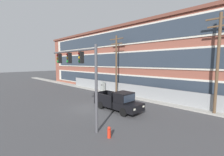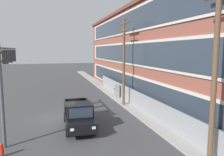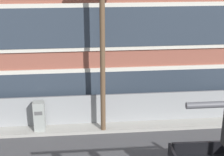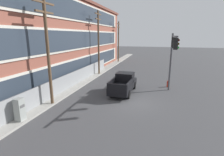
{
  "view_description": "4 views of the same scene",
  "coord_description": "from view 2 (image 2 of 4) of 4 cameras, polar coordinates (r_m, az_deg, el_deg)",
  "views": [
    {
      "loc": [
        12.72,
        -10.06,
        4.96
      ],
      "look_at": [
        -1.02,
        4.08,
        2.94
      ],
      "focal_mm": 24.0,
      "sensor_mm": 36.0,
      "label": 1
    },
    {
      "loc": [
        18.5,
        -0.72,
        5.79
      ],
      "look_at": [
        -0.81,
        4.81,
        3.22
      ],
      "focal_mm": 35.0,
      "sensor_mm": 36.0,
      "label": 2
    },
    {
      "loc": [
        -3.65,
        -9.84,
        8.8
      ],
      "look_at": [
        -2.18,
        5.2,
        3.53
      ],
      "focal_mm": 55.0,
      "sensor_mm": 36.0,
      "label": 3
    },
    {
      "loc": [
        -14.99,
        -2.44,
        6.01
      ],
      "look_at": [
        0.64,
        1.96,
        2.01
      ],
      "focal_mm": 28.0,
      "sensor_mm": 36.0,
      "label": 4
    }
  ],
  "objects": [
    {
      "name": "brick_mill_building",
      "position": [
        22.26,
        19.77,
        5.98
      ],
      "size": [
        52.41,
        9.17,
        10.87
      ],
      "color": "brown",
      "rests_on": "ground"
    },
    {
      "name": "utility_pole_near_corner",
      "position": [
        22.26,
        3.11,
        5.16
      ],
      "size": [
        2.59,
        0.26,
        8.95
      ],
      "color": "brown",
      "rests_on": "ground"
    },
    {
      "name": "electrical_cabinet",
      "position": [
        25.98,
        1.2,
        -3.59
      ],
      "size": [
        0.57,
        0.54,
        1.77
      ],
      "color": "#939993",
      "rests_on": "ground"
    },
    {
      "name": "utility_pole_midblock",
      "position": [
        11.26,
        25.38,
        3.56
      ],
      "size": [
        2.37,
        0.26,
        9.46
      ],
      "color": "brown",
      "rests_on": "ground"
    },
    {
      "name": "fire_hydrant",
      "position": [
        13.89,
        -26.92,
        -16.45
      ],
      "size": [
        0.24,
        0.24,
        0.78
      ],
      "color": "red",
      "rests_on": "ground"
    },
    {
      "name": "sidewalk_building_side",
      "position": [
        20.9,
        6.89,
        -8.62
      ],
      "size": [
        80.0,
        1.61,
        0.16
      ],
      "primitive_type": "cube",
      "color": "#9E9B93",
      "rests_on": "ground"
    },
    {
      "name": "traffic_signal_mast",
      "position": [
        16.02,
        -25.83,
        2.17
      ],
      "size": [
        6.36,
        0.43,
        6.2
      ],
      "color": "#4C4C51",
      "rests_on": "ground"
    },
    {
      "name": "ground_plane",
      "position": [
        19.4,
        -13.33,
        -10.28
      ],
      "size": [
        160.0,
        160.0,
        0.0
      ],
      "primitive_type": "plane",
      "color": "#424244"
    },
    {
      "name": "pickup_truck_black",
      "position": [
        16.67,
        -8.66,
        -9.66
      ],
      "size": [
        5.51,
        2.17,
        2.02
      ],
      "color": "black",
      "rests_on": "ground"
    },
    {
      "name": "chain_link_fence",
      "position": [
        21.02,
        7.19,
        -6.11
      ],
      "size": [
        29.58,
        0.06,
        1.84
      ],
      "color": "gray",
      "rests_on": "ground"
    }
  ]
}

